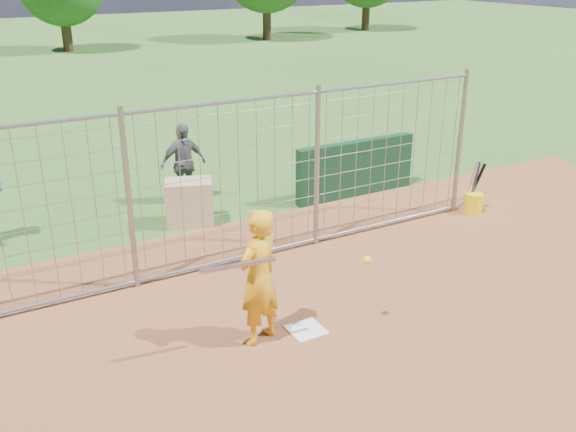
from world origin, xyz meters
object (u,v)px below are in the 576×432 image
bystander_b (183,164)px  bucket_with_bats (474,200)px  equipment_bin (189,202)px  batter (258,277)px

bystander_b → bucket_with_bats: 5.42m
equipment_bin → bucket_with_bats: bucket_with_bats is taller
equipment_bin → bucket_with_bats: (4.73, -2.06, -0.15)m
batter → bystander_b: (0.93, 4.94, -0.08)m
batter → bucket_with_bats: size_ratio=1.77×
batter → equipment_bin: 3.99m
bystander_b → bucket_with_bats: (4.42, -3.09, -0.53)m
bucket_with_bats → equipment_bin: bearing=156.4°
bystander_b → equipment_bin: bystander_b is taller
bystander_b → equipment_bin: (-0.30, -1.02, -0.38)m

